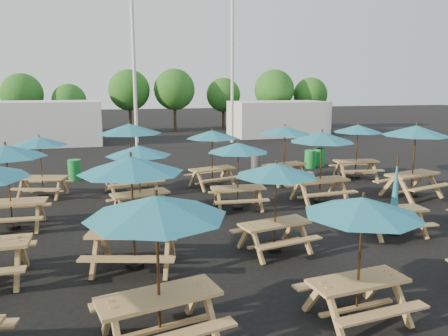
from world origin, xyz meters
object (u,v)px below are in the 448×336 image
object	(u,v)px
waste_bin_3	(310,159)
picnic_unit_6	(139,155)
waste_bin_5	(319,157)
waste_bin_4	(320,157)
picnic_unit_11	(212,138)
picnic_unit_19	(358,132)
waste_bin_1	(134,166)
picnic_unit_4	(157,215)
picnic_unit_9	(276,175)
picnic_unit_15	(285,133)
picnic_unit_14	(322,141)
picnic_unit_3	(39,144)
picnic_unit_18	(416,135)
picnic_unit_10	(238,151)
picnic_unit_2	(6,156)
picnic_unit_5	(131,171)
waste_bin_0	(75,170)
picnic_unit_13	(394,202)
picnic_unit_7	(130,133)
waste_bin_2	(257,162)
picnic_unit_8	(362,213)

from	to	relation	value
waste_bin_3	picnic_unit_6	bearing A→B (deg)	-145.70
picnic_unit_6	waste_bin_5	xyz separation A→B (m)	(8.99, 6.10, -1.43)
waste_bin_4	picnic_unit_11	bearing A→B (deg)	-153.71
picnic_unit_19	waste_bin_1	world-z (taller)	picnic_unit_19
picnic_unit_4	waste_bin_3	world-z (taller)	picnic_unit_4
picnic_unit_4	picnic_unit_9	world-z (taller)	picnic_unit_4
picnic_unit_15	waste_bin_1	world-z (taller)	picnic_unit_15
waste_bin_3	picnic_unit_19	bearing A→B (deg)	-72.95
picnic_unit_14	waste_bin_4	xyz separation A→B (m)	(3.13, 6.07, -1.63)
picnic_unit_6	waste_bin_4	world-z (taller)	picnic_unit_6
picnic_unit_3	picnic_unit_18	size ratio (longest dim) A/B	0.86
picnic_unit_6	waste_bin_5	distance (m)	10.95
picnic_unit_3	picnic_unit_10	xyz separation A→B (m)	(6.09, -3.23, -0.00)
picnic_unit_2	picnic_unit_10	distance (m)	6.45
picnic_unit_5	waste_bin_3	world-z (taller)	picnic_unit_5
picnic_unit_5	waste_bin_0	bearing A→B (deg)	116.60
picnic_unit_13	waste_bin_5	xyz separation A→B (m)	(2.78, 9.46, -0.44)
picnic_unit_7	waste_bin_0	world-z (taller)	picnic_unit_7
picnic_unit_9	waste_bin_3	bearing A→B (deg)	48.10
picnic_unit_15	waste_bin_0	distance (m)	8.66
picnic_unit_7	waste_bin_2	world-z (taller)	picnic_unit_7
picnic_unit_9	picnic_unit_19	bearing A→B (deg)	35.50
picnic_unit_7	waste_bin_3	size ratio (longest dim) A/B	3.21
picnic_unit_4	waste_bin_0	world-z (taller)	picnic_unit_4
picnic_unit_13	picnic_unit_19	size ratio (longest dim) A/B	0.92
picnic_unit_10	picnic_unit_15	bearing A→B (deg)	51.41
picnic_unit_10	picnic_unit_18	distance (m)	6.27
picnic_unit_5	waste_bin_4	size ratio (longest dim) A/B	3.22
picnic_unit_3	waste_bin_3	xyz separation A→B (m)	(11.37, 2.47, -1.42)
picnic_unit_8	waste_bin_4	distance (m)	14.29
picnic_unit_2	picnic_unit_10	xyz separation A→B (m)	(6.44, 0.26, -0.17)
picnic_unit_5	picnic_unit_11	size ratio (longest dim) A/B	1.10
picnic_unit_11	picnic_unit_15	distance (m)	2.91
picnic_unit_7	waste_bin_1	xyz separation A→B (m)	(0.28, 3.03, -1.76)
waste_bin_1	waste_bin_2	world-z (taller)	same
picnic_unit_9	picnic_unit_14	distance (m)	4.76
picnic_unit_4	picnic_unit_6	size ratio (longest dim) A/B	1.06
picnic_unit_19	picnic_unit_7	bearing A→B (deg)	-171.74
picnic_unit_3	picnic_unit_15	xyz separation A→B (m)	(8.95, -0.14, 0.13)
picnic_unit_8	picnic_unit_14	world-z (taller)	picnic_unit_14
picnic_unit_10	waste_bin_4	world-z (taller)	picnic_unit_10
waste_bin_0	picnic_unit_15	bearing A→B (deg)	-18.95
picnic_unit_7	picnic_unit_15	xyz separation A→B (m)	(5.93, 0.10, -0.21)
picnic_unit_11	waste_bin_2	bearing A→B (deg)	26.17
waste_bin_3	waste_bin_1	bearing A→B (deg)	177.73
picnic_unit_11	waste_bin_0	distance (m)	6.01
picnic_unit_7	picnic_unit_18	xyz separation A→B (m)	(9.34, -3.12, -0.01)
picnic_unit_9	picnic_unit_19	world-z (taller)	picnic_unit_19
picnic_unit_15	picnic_unit_3	bearing A→B (deg)	163.61
waste_bin_4	picnic_unit_19	bearing A→B (deg)	-88.04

